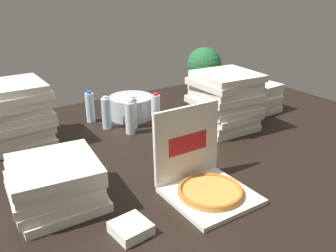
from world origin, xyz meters
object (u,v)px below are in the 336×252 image
at_px(water_bottle_1, 90,107).
at_px(potted_plant, 204,71).
at_px(water_bottle_3, 106,113).
at_px(pizza_stack_right_far, 55,183).
at_px(ice_bucket, 131,107).
at_px(water_bottle_2, 132,113).
at_px(napkin_pile, 131,228).
at_px(pizza_stack_right_mid, 225,101).
at_px(pizza_stack_left_near, 248,97).
at_px(open_pizza_box, 203,178).
at_px(water_bottle_0, 130,118).
at_px(pizza_stack_left_mid, 15,114).
at_px(water_bottle_4, 156,109).

height_order(water_bottle_1, potted_plant, potted_plant).
height_order(water_bottle_3, potted_plant, potted_plant).
bearing_deg(pizza_stack_right_far, ice_bucket, 45.12).
relative_size(water_bottle_2, napkin_pile, 1.61).
distance_m(water_bottle_1, water_bottle_2, 0.33).
height_order(pizza_stack_right_mid, water_bottle_1, pizza_stack_right_mid).
bearing_deg(water_bottle_2, water_bottle_1, 127.26).
distance_m(pizza_stack_left_near, potted_plant, 0.48).
relative_size(water_bottle_1, napkin_pile, 1.61).
bearing_deg(open_pizza_box, pizza_stack_left_near, 35.79).
distance_m(pizza_stack_left_near, water_bottle_0, 0.98).
height_order(open_pizza_box, water_bottle_3, open_pizza_box).
xyz_separation_m(potted_plant, napkin_pile, (-1.37, -1.27, -0.20)).
bearing_deg(water_bottle_3, water_bottle_2, -29.07).
xyz_separation_m(pizza_stack_right_far, potted_plant, (1.56, 0.91, 0.12)).
bearing_deg(pizza_stack_right_mid, water_bottle_1, 139.87).
bearing_deg(pizza_stack_right_far, open_pizza_box, -25.25).
height_order(pizza_stack_left_mid, water_bottle_4, pizza_stack_left_mid).
distance_m(pizza_stack_right_far, pizza_stack_left_mid, 0.78).
xyz_separation_m(ice_bucket, napkin_pile, (-0.62, -1.17, -0.06)).
height_order(open_pizza_box, pizza_stack_right_mid, open_pizza_box).
relative_size(pizza_stack_right_far, water_bottle_2, 1.84).
bearing_deg(water_bottle_4, pizza_stack_left_near, -10.21).
relative_size(water_bottle_1, water_bottle_2, 1.00).
height_order(water_bottle_2, potted_plant, potted_plant).
xyz_separation_m(open_pizza_box, pizza_stack_right_far, (-0.61, 0.29, 0.03)).
bearing_deg(water_bottle_0, ice_bucket, 60.97).
bearing_deg(pizza_stack_left_mid, pizza_stack_right_far, -90.36).
height_order(pizza_stack_left_near, water_bottle_0, water_bottle_0).
bearing_deg(potted_plant, water_bottle_2, -160.92).
height_order(ice_bucket, water_bottle_3, water_bottle_3).
distance_m(ice_bucket, water_bottle_1, 0.30).
bearing_deg(water_bottle_0, water_bottle_1, 111.78).
bearing_deg(water_bottle_1, water_bottle_0, -68.22).
height_order(pizza_stack_right_mid, pizza_stack_right_far, pizza_stack_right_mid).
distance_m(open_pizza_box, pizza_stack_right_mid, 0.85).
bearing_deg(open_pizza_box, napkin_pile, -169.81).
distance_m(pizza_stack_right_mid, water_bottle_3, 0.80).
bearing_deg(napkin_pile, water_bottle_1, 75.00).
height_order(open_pizza_box, ice_bucket, open_pizza_box).
relative_size(pizza_stack_right_mid, napkin_pile, 2.95).
xyz_separation_m(pizza_stack_right_mid, pizza_stack_left_mid, (-1.23, 0.50, -0.00)).
xyz_separation_m(ice_bucket, water_bottle_2, (-0.09, -0.19, 0.03)).
bearing_deg(open_pizza_box, water_bottle_2, 83.30).
bearing_deg(water_bottle_1, water_bottle_3, -75.56).
xyz_separation_m(pizza_stack_left_near, water_bottle_1, (-1.12, 0.43, 0.00)).
distance_m(pizza_stack_left_near, water_bottle_3, 1.10).
xyz_separation_m(pizza_stack_left_near, ice_bucket, (-0.83, 0.35, -0.03)).
height_order(open_pizza_box, water_bottle_2, open_pizza_box).
bearing_deg(pizza_stack_right_far, water_bottle_2, 40.89).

